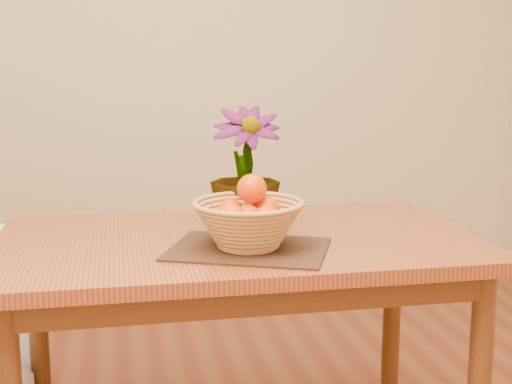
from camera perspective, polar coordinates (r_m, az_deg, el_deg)
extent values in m
cube|color=beige|center=(3.97, -6.31, 11.86)|extent=(4.00, 0.02, 2.70)
cube|color=brown|center=(2.11, -1.39, -4.16)|extent=(1.40, 0.80, 0.04)
cube|color=#4D2912|center=(2.12, -1.38, -5.72)|extent=(1.28, 0.68, 0.08)
cylinder|color=#4D2912|center=(2.52, -16.98, -11.10)|extent=(0.06, 0.06, 0.71)
cylinder|color=#4D2912|center=(2.68, 10.82, -9.44)|extent=(0.06, 0.06, 0.71)
cube|color=#341D13|center=(1.96, -0.61, -4.58)|extent=(0.51, 0.46, 0.01)
cylinder|color=tan|center=(1.96, -0.61, -4.38)|extent=(0.15, 0.15, 0.01)
sphere|color=red|center=(1.94, -0.62, -2.04)|extent=(0.07, 0.07, 0.07)
sphere|color=red|center=(1.99, 0.75, -1.51)|extent=(0.08, 0.08, 0.08)
sphere|color=red|center=(1.99, -2.05, -1.63)|extent=(0.08, 0.08, 0.08)
sphere|color=red|center=(1.89, -2.06, -2.16)|extent=(0.08, 0.08, 0.08)
sphere|color=red|center=(1.89, 0.88, -2.25)|extent=(0.08, 0.08, 0.08)
sphere|color=red|center=(1.95, -0.34, 0.26)|extent=(0.08, 0.08, 0.08)
imported|color=#1C4915|center=(2.14, -0.86, 1.79)|extent=(0.23, 0.23, 0.38)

